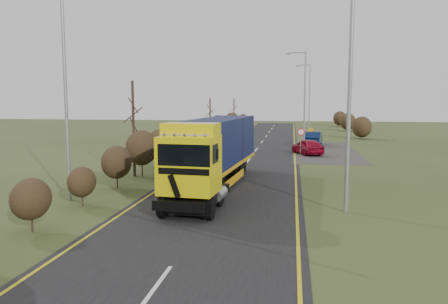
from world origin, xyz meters
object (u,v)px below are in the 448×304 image
(car_blue_sedan, at_px, (314,138))
(streetlight_near, at_px, (347,85))
(lorry, at_px, (214,149))
(speed_sign, at_px, (301,136))
(car_red_hatchback, at_px, (307,147))

(car_blue_sedan, xyz_separation_m, streetlight_near, (-0.07, -28.43, 4.76))
(lorry, relative_size, speed_sign, 5.96)
(car_red_hatchback, distance_m, speed_sign, 1.24)
(car_red_hatchback, relative_size, speed_sign, 1.74)
(lorry, xyz_separation_m, speed_sign, (5.00, 15.62, -0.55))
(lorry, xyz_separation_m, streetlight_near, (6.46, -4.14, 3.29))
(car_blue_sedan, distance_m, streetlight_near, 28.83)
(streetlight_near, xyz_separation_m, speed_sign, (-1.46, 19.77, -3.84))
(car_red_hatchback, xyz_separation_m, car_blue_sedan, (0.93, 8.17, 0.04))
(lorry, relative_size, streetlight_near, 1.42)
(speed_sign, bearing_deg, car_blue_sedan, 79.97)
(lorry, height_order, car_red_hatchback, lorry)
(lorry, xyz_separation_m, car_blue_sedan, (6.53, 24.29, -1.47))
(streetlight_near, bearing_deg, lorry, 147.34)
(car_blue_sedan, height_order, streetlight_near, streetlight_near)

